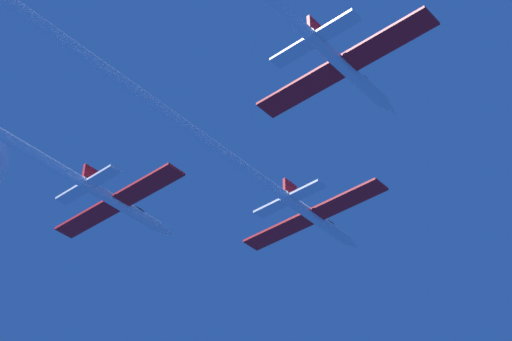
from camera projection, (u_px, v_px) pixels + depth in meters
The scene contains 1 object.
jet_lead at pixel (184, 125), 91.42m from camera, with size 20.63×76.08×3.42m.
Camera 1 is at (50.56, -69.98, -59.85)m, focal length 59.48 mm.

